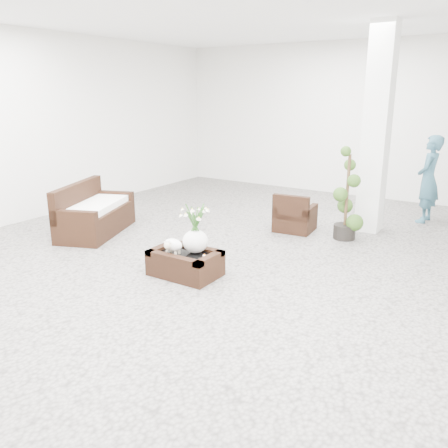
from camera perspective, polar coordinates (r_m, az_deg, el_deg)
The scene contains 10 objects.
ground at distance 6.71m, azimuth 0.46°, elevation -4.90°, with size 11.00×11.00×0.00m, color gray.
column at distance 8.40m, azimuth 18.22°, elevation 10.83°, with size 0.40×0.40×3.50m, color white.
coffee_table at distance 6.28m, azimuth -4.77°, elevation -4.92°, with size 0.90×0.60×0.31m, color black.
sheep_figurine at distance 6.19m, azimuth -6.27°, elevation -2.71°, with size 0.28×0.23×0.21m, color white.
planter_narcissus at distance 6.12m, azimuth -3.58°, elevation 0.04°, with size 0.44×0.44×0.80m, color white, non-canonical shape.
tealight at distance 6.07m, azimuth -2.44°, elevation -3.92°, with size 0.04×0.04×0.03m, color white.
armchair at distance 8.30m, azimuth 8.74°, elevation 1.51°, with size 0.64×0.62×0.69m, color black.
loveseat at distance 8.33m, azimuth -15.50°, elevation 1.81°, with size 1.63×0.78×0.87m, color black.
topiary at distance 7.90m, azimuth 14.86°, elevation 3.52°, with size 0.40×0.40×1.52m, color #2A4717, non-canonical shape.
shopper at distance 9.47m, azimuth 23.77°, elevation 5.05°, with size 0.59×0.39×1.63m, color #325C6F.
Camera 1 is at (3.35, -5.30, 2.40)m, focal length 37.27 mm.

